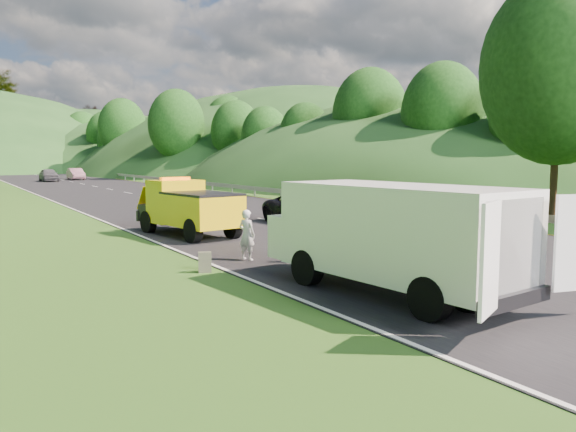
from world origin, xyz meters
TOP-DOWN VIEW (x-y plane):
  - ground at (0.00, 0.00)m, footprint 320.00×320.00m
  - road_surface at (3.00, 40.00)m, footprint 14.00×200.00m
  - guardrail at (10.30, 52.50)m, footprint 0.06×140.00m
  - tree_line_right at (23.00, 60.00)m, footprint 14.00×140.00m
  - hills_backdrop at (6.50, 134.70)m, footprint 201.00×288.60m
  - tow_truck at (-2.22, 7.28)m, footprint 2.63×5.49m
  - white_van at (-1.84, -3.96)m, footprint 3.81×7.19m
  - woman at (-2.71, 1.36)m, footprint 0.60×0.67m
  - child at (-1.47, 0.11)m, footprint 0.64×0.64m
  - worker at (-1.69, -5.19)m, footprint 1.13×0.79m
  - suitcase at (-4.47, 0.43)m, footprint 0.39×0.31m
  - spare_tire at (-1.32, -5.88)m, footprint 0.70×0.70m
  - passing_suv at (3.67, 7.74)m, footprint 2.34×4.96m
  - dist_car_a at (0.87, 60.76)m, footprint 1.89×4.70m
  - dist_car_b at (4.68, 64.01)m, footprint 1.60×4.58m
  - dist_car_c at (2.43, 96.86)m, footprint 2.23×5.50m
  - dist_car_d at (3.22, 102.37)m, footprint 1.89×4.70m

SIDE VIEW (x-z plane):
  - ground at x=0.00m, z-range 0.00..0.00m
  - guardrail at x=10.30m, z-range -0.76..0.76m
  - tree_line_right at x=23.00m, z-range -7.00..7.00m
  - hills_backdrop at x=6.50m, z-range -22.00..22.00m
  - woman at x=-2.71m, z-range -0.76..0.76m
  - child at x=-1.47m, z-range -0.53..0.53m
  - worker at x=-1.69m, z-range -0.80..0.80m
  - spare_tire at x=-1.32m, z-range -0.10..0.10m
  - passing_suv at x=3.67m, z-range -0.68..0.68m
  - dist_car_a at x=0.87m, z-range -0.80..0.80m
  - dist_car_b at x=4.68m, z-range -0.76..0.76m
  - dist_car_c at x=2.43m, z-range -0.80..0.80m
  - dist_car_d at x=3.22m, z-range -0.80..0.80m
  - road_surface at x=3.00m, z-range 0.00..0.02m
  - suitcase at x=-4.47m, z-range 0.00..0.56m
  - tow_truck at x=-2.22m, z-range -0.02..2.24m
  - white_van at x=-1.84m, z-range 0.16..2.64m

